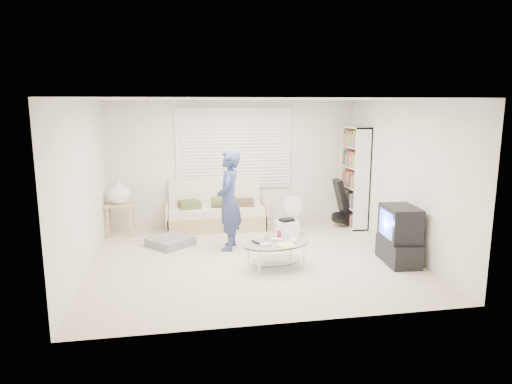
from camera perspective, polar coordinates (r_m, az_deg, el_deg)
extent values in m
plane|color=#B5A38D|center=(7.40, -0.44, -8.23)|extent=(5.00, 5.00, 0.00)
cube|color=beige|center=(9.29, -2.77, 3.65)|extent=(5.00, 0.02, 2.50)
cube|color=beige|center=(4.93, 3.90, -2.97)|extent=(5.00, 0.02, 2.50)
cube|color=beige|center=(7.12, -20.71, 0.68)|extent=(0.02, 4.50, 2.50)
cube|color=beige|center=(7.90, 17.74, 1.82)|extent=(0.02, 4.50, 2.50)
cube|color=white|center=(6.99, -0.48, 11.51)|extent=(5.00, 4.50, 0.02)
cube|color=white|center=(9.23, -2.77, 5.47)|extent=(2.32, 0.06, 1.62)
cube|color=black|center=(9.22, -2.75, 5.46)|extent=(2.20, 0.01, 1.50)
cube|color=silver|center=(9.19, -2.73, 5.45)|extent=(2.16, 0.04, 1.50)
cube|color=silver|center=(9.21, -2.75, 5.46)|extent=(2.32, 0.08, 1.62)
cube|color=tan|center=(9.05, -4.96, -3.67)|extent=(1.90, 0.76, 0.30)
cube|color=beige|center=(8.98, -4.97, -2.29)|extent=(1.83, 0.70, 0.15)
cube|color=beige|center=(9.23, -5.18, -0.11)|extent=(1.83, 0.21, 0.58)
cube|color=tan|center=(8.99, -11.03, -3.18)|extent=(0.06, 0.76, 0.53)
cube|color=tan|center=(9.15, 0.98, -2.73)|extent=(0.06, 0.76, 0.53)
cube|color=#3E4C23|center=(8.89, -8.33, -1.56)|extent=(0.45, 0.45, 0.13)
cylinder|color=#3E4C23|center=(8.89, -4.04, -1.21)|extent=(0.48, 0.21, 0.21)
cube|color=#4A3825|center=(9.01, -1.37, -1.33)|extent=(0.40, 0.40, 0.11)
cube|color=slate|center=(8.13, -10.66, -6.10)|extent=(0.91, 0.91, 0.15)
cube|color=tan|center=(8.88, -16.65, -1.50)|extent=(0.53, 0.43, 0.04)
cube|color=tan|center=(8.82, -18.04, -3.66)|extent=(0.04, 0.04, 0.58)
cube|color=tan|center=(8.77, -15.27, -3.59)|extent=(0.04, 0.04, 0.58)
cube|color=tan|center=(9.13, -17.77, -3.15)|extent=(0.04, 0.04, 0.58)
cube|color=tan|center=(9.08, -15.10, -3.08)|extent=(0.04, 0.04, 0.58)
imported|color=white|center=(8.83, -16.74, 0.06)|extent=(0.43, 0.43, 0.45)
cube|color=white|center=(9.29, 12.19, 1.84)|extent=(0.32, 0.84, 2.00)
cube|color=black|center=(9.28, 10.73, -1.27)|extent=(0.35, 0.34, 0.94)
cylinder|color=black|center=(9.34, 10.45, -3.18)|extent=(0.34, 0.35, 0.18)
cylinder|color=white|center=(9.10, 4.53, -4.47)|extent=(0.27, 0.27, 0.03)
cylinder|color=white|center=(9.05, 4.54, -3.43)|extent=(0.04, 0.04, 0.34)
cylinder|color=white|center=(8.99, 4.57, -1.71)|extent=(0.40, 0.16, 0.40)
cylinder|color=white|center=(8.99, 4.57, -1.71)|extent=(0.11, 0.07, 0.10)
cube|color=white|center=(8.63, 3.86, -4.51)|extent=(0.48, 0.36, 0.27)
cube|color=black|center=(8.59, 3.87, -3.50)|extent=(0.30, 0.25, 0.04)
cube|color=black|center=(7.48, 17.36, -7.07)|extent=(0.50, 0.85, 0.37)
cube|color=black|center=(7.36, 17.56, -3.75)|extent=(0.51, 0.72, 0.53)
cube|color=#4D6AF9|center=(7.27, 15.98, -3.82)|extent=(0.06, 0.53, 0.40)
ellipsoid|color=silver|center=(6.87, 2.53, -6.43)|extent=(1.18, 0.90, 0.02)
ellipsoid|color=silver|center=(6.95, 2.51, -8.54)|extent=(0.90, 0.68, 0.01)
cylinder|color=silver|center=(6.60, 0.45, -8.98)|extent=(0.03, 0.03, 0.36)
cylinder|color=silver|center=(6.91, 6.02, -8.11)|extent=(0.03, 0.03, 0.36)
cylinder|color=silver|center=(6.97, -0.96, -7.90)|extent=(0.03, 0.03, 0.36)
cylinder|color=silver|center=(7.26, 4.38, -7.14)|extent=(0.03, 0.03, 0.36)
cube|color=white|center=(6.71, 1.19, -6.61)|extent=(0.17, 0.15, 0.04)
cube|color=white|center=(6.96, 2.54, -5.96)|extent=(0.16, 0.13, 0.04)
cube|color=white|center=(6.93, 4.70, -6.05)|extent=(0.13, 0.16, 0.04)
cylinder|color=silver|center=(6.96, 1.34, -5.62)|extent=(0.06, 0.06, 0.11)
cylinder|color=red|center=(7.07, 2.90, -5.33)|extent=(0.06, 0.06, 0.12)
cube|color=black|center=(6.84, -0.07, -6.29)|extent=(0.10, 0.17, 0.02)
cube|color=white|center=(6.76, 3.91, -6.62)|extent=(0.22, 0.29, 0.01)
cube|color=#DCE46E|center=(6.72, 3.62, -6.65)|extent=(0.26, 0.31, 0.01)
imported|color=navy|center=(7.66, -3.40, -1.05)|extent=(0.55, 0.70, 1.68)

